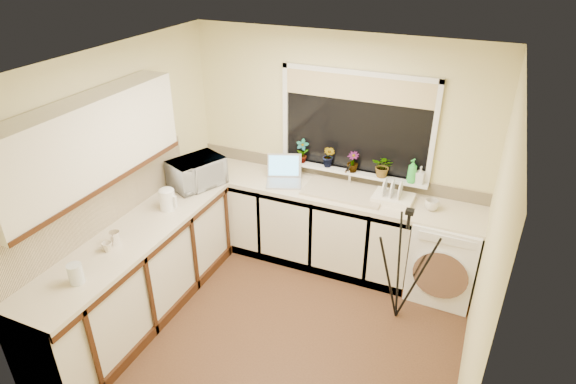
{
  "coord_description": "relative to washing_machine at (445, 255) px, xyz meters",
  "views": [
    {
      "loc": [
        1.42,
        -3.09,
        3.28
      ],
      "look_at": [
        -0.15,
        0.55,
        1.15
      ],
      "focal_mm": 30.45,
      "sensor_mm": 36.0,
      "label": 1
    }
  ],
  "objects": [
    {
      "name": "glass_jug",
      "position": [
        -2.52,
        -2.17,
        0.54
      ],
      "size": [
        0.11,
        0.11,
        0.16
      ],
      "primitive_type": "cylinder",
      "color": "silver",
      "rests_on": "worktop_left"
    },
    {
      "name": "base_cabinet_back",
      "position": [
        -1.61,
        0.04,
        -0.01
      ],
      "size": [
        2.55,
        0.6,
        0.86
      ],
      "primitive_type": "cube",
      "color": "silver",
      "rests_on": "floor"
    },
    {
      "name": "kettle",
      "position": [
        -2.55,
        -0.96,
        0.56
      ],
      "size": [
        0.15,
        0.15,
        0.2
      ],
      "primitive_type": "cylinder",
      "color": "white",
      "rests_on": "worktop_left"
    },
    {
      "name": "laptop",
      "position": [
        -1.76,
        0.03,
        0.53
      ],
      "size": [
        0.47,
        0.46,
        0.26
      ],
      "rotation": [
        0.0,
        0.0,
        0.38
      ],
      "color": "#A3A2AA",
      "rests_on": "worktop_back"
    },
    {
      "name": "window_blind",
      "position": [
        -1.08,
        0.3,
        1.49
      ],
      "size": [
        1.5,
        0.02,
        0.25
      ],
      "primitive_type": "cube",
      "color": "tan",
      "rests_on": "wall_back"
    },
    {
      "name": "faucet",
      "position": [
        -1.08,
        0.22,
        0.58
      ],
      "size": [
        0.03,
        0.03,
        0.24
      ],
      "primitive_type": "cylinder",
      "color": "silver",
      "rests_on": "worktop_back"
    },
    {
      "name": "ceiling",
      "position": [
        -1.28,
        -1.16,
        2.01
      ],
      "size": [
        3.2,
        3.2,
        0.0
      ],
      "primitive_type": "plane",
      "rotation": [
        3.14,
        0.0,
        0.0
      ],
      "color": "white",
      "rests_on": "ground"
    },
    {
      "name": "splashback_back",
      "position": [
        -1.28,
        0.32,
        0.53
      ],
      "size": [
        3.2,
        0.02,
        0.14
      ],
      "primitive_type": "cube",
      "color": "beige",
      "rests_on": "wall_back"
    },
    {
      "name": "wall_front",
      "position": [
        -1.28,
        -2.66,
        0.79
      ],
      "size": [
        3.2,
        0.0,
        3.2
      ],
      "primitive_type": "plane",
      "rotation": [
        -1.57,
        0.0,
        0.0
      ],
      "color": "beige",
      "rests_on": "ground"
    },
    {
      "name": "microwave",
      "position": [
        -2.56,
        -0.42,
        0.61
      ],
      "size": [
        0.55,
        0.64,
        0.3
      ],
      "primitive_type": "imported",
      "rotation": [
        0.0,
        0.0,
        1.16
      ],
      "color": "silver",
      "rests_on": "worktop_left"
    },
    {
      "name": "wall_right",
      "position": [
        0.32,
        -1.16,
        0.79
      ],
      "size": [
        0.0,
        3.0,
        3.0
      ],
      "primitive_type": "plane",
      "rotation": [
        1.57,
        0.0,
        -1.57
      ],
      "color": "beige",
      "rests_on": "ground"
    },
    {
      "name": "floor",
      "position": [
        -1.28,
        -1.16,
        -0.44
      ],
      "size": [
        3.2,
        3.2,
        0.0
      ],
      "primitive_type": "plane",
      "color": "brown",
      "rests_on": "ground"
    },
    {
      "name": "windowsill",
      "position": [
        -1.08,
        0.27,
        0.6
      ],
      "size": [
        1.6,
        0.14,
        0.03
      ],
      "primitive_type": "cube",
      "color": "white",
      "rests_on": "wall_back"
    },
    {
      "name": "cup_left",
      "position": [
        -2.6,
        -1.75,
        0.5
      ],
      "size": [
        0.09,
        0.09,
        0.08
      ],
      "primitive_type": "imported",
      "rotation": [
        0.0,
        0.0,
        0.05
      ],
      "color": "beige",
      "rests_on": "worktop_left"
    },
    {
      "name": "worktop_back",
      "position": [
        -1.28,
        0.04,
        0.44
      ],
      "size": [
        3.2,
        0.6,
        0.04
      ],
      "primitive_type": "cube",
      "color": "beige",
      "rests_on": "base_cabinet_back"
    },
    {
      "name": "tripod",
      "position": [
        -0.33,
        -0.55,
        0.15
      ],
      "size": [
        0.67,
        0.67,
        1.18
      ],
      "primitive_type": null,
      "rotation": [
        0.0,
        0.0,
        -0.16
      ],
      "color": "black",
      "rests_on": "floor"
    },
    {
      "name": "splashback_left",
      "position": [
        -2.87,
        -1.46,
        0.69
      ],
      "size": [
        0.02,
        2.4,
        0.45
      ],
      "primitive_type": "cube",
      "color": "beige",
      "rests_on": "wall_left"
    },
    {
      "name": "sink",
      "position": [
        -1.08,
        0.04,
        0.47
      ],
      "size": [
        0.82,
        0.46,
        0.03
      ],
      "primitive_type": "cube",
      "color": "tan",
      "rests_on": "worktop_back"
    },
    {
      "name": "upper_cabinet",
      "position": [
        -2.72,
        -1.61,
        1.36
      ],
      "size": [
        0.28,
        1.9,
        0.7
      ],
      "primitive_type": "cube",
      "color": "silver",
      "rests_on": "wall_left"
    },
    {
      "name": "plant_b",
      "position": [
        -1.34,
        0.25,
        0.73
      ],
      "size": [
        0.17,
        0.15,
        0.25
      ],
      "primitive_type": "imported",
      "rotation": [
        0.0,
        0.0,
        -0.38
      ],
      "color": "#999999",
      "rests_on": "windowsill"
    },
    {
      "name": "worktop_left",
      "position": [
        -2.58,
        -1.46,
        0.44
      ],
      "size": [
        0.6,
        2.4,
        0.04
      ],
      "primitive_type": "cube",
      "color": "beige",
      "rests_on": "base_cabinet_left"
    },
    {
      "name": "cup_back",
      "position": [
        -0.21,
        0.03,
        0.52
      ],
      "size": [
        0.16,
        0.16,
        0.11
      ],
      "primitive_type": "imported",
      "rotation": [
        0.0,
        0.0,
        0.23
      ],
      "color": "beige",
      "rests_on": "worktop_back"
    },
    {
      "name": "dish_rack",
      "position": [
        -0.58,
        0.06,
        0.49
      ],
      "size": [
        0.4,
        0.31,
        0.06
      ],
      "primitive_type": "cube",
      "rotation": [
        0.0,
        0.0,
        -0.03
      ],
      "color": "white",
      "rests_on": "worktop_back"
    },
    {
      "name": "steel_jar",
      "position": [
        -2.61,
        -1.64,
        0.52
      ],
      "size": [
        0.09,
        0.09,
        0.12
      ],
      "primitive_type": "cylinder",
      "color": "white",
      "rests_on": "worktop_left"
    },
    {
      "name": "plant_c",
      "position": [
        -1.07,
        0.24,
        0.72
      ],
      "size": [
        0.13,
        0.13,
        0.22
      ],
      "primitive_type": "imported",
      "rotation": [
        0.0,
        0.0,
        -0.1
      ],
      "color": "#999999",
      "rests_on": "windowsill"
    },
    {
      "name": "plant_d",
      "position": [
        -0.75,
        0.25,
        0.73
      ],
      "size": [
        0.23,
        0.2,
        0.24
      ],
      "primitive_type": "imported",
      "rotation": [
        0.0,
        0.0,
        -0.08
      ],
      "color": "#999999",
      "rests_on": "windowsill"
    },
    {
      "name": "washing_machine",
      "position": [
        0.0,
        0.0,
        0.0
      ],
      "size": [
        0.64,
        0.62,
        0.88
      ],
      "primitive_type": "cube",
      "rotation": [
        0.0,
        0.0,
        -0.04
      ],
      "color": "white",
      "rests_on": "floor"
    },
    {
      "name": "soap_bottle_clear",
      "position": [
        -0.38,
        0.26,
        0.7
      ],
      "size": [
        0.09,
        0.09,
        0.18
      ],
      "primitive_type": "imported",
      "rotation": [
        0.0,
        0.0,
        -0.09
      ],
      "color": "#999999",
      "rests_on": "windowsill"
    },
    {
      "name": "wall_left",
      "position": [
        -2.88,
        -1.16,
        0.79
      ],
      "size": [
        0.0,
        3.0,
        3.0
      ],
      "primitive_type": "plane",
      "rotation": [
        1.57,
        0.0,
        1.57
      ],
      "color": "beige",
      "rests_on": "ground"
    },
    {
      "name": "plant_a",
      "position": [
        -1.64,
        0.25,
        0.74
      ],
      "size": [
        0.15,
        0.12,
        0.26
      ],
      "primitive_type": "imported",
      "rotation": [
        0.0,
        0.0,
        0.2
      ],
      "color": "#999999",
      "rests_on": "windowsill"
    },
    {
      "name": "window_glass",
      "position": [
        -1.08,
        0.32,
        1.11
      ],
      "size": [
        1.5,
        0.02,
        1.0
      ],
      "primitive_type": "cube",
      "color": "black",
      "rests_on": "wall_back"
    },
    {
      "name": "soap_bottle_green",
      "position": [
        -0.46,
        0.24,
        0.74
      ],
      "size": [
        0.13,
        0.13,
        0.25
      ],
      "primitive_type": "imported",
      "rotation": [
        0.0,
        0.0,
        -0.4
      ],
      "color": "green",
      "rests_on": "windowsill"
    },
    {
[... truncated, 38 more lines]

